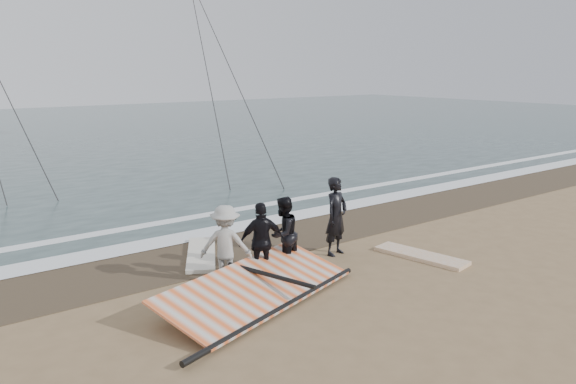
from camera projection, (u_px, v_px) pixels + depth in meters
The scene contains 10 objects.
ground at pixel (385, 298), 10.97m from camera, with size 120.00×120.00×0.00m, color #8C704C.
sea at pixel (17, 136), 36.80m from camera, with size 120.00×54.00×0.02m, color #233838.
wet_sand at pixel (257, 241), 14.49m from camera, with size 120.00×2.80×0.01m, color #4C3D2B.
foam_near at pixel (229, 228), 15.59m from camera, with size 120.00×0.90×0.01m, color white.
foam_far at pixel (200, 216), 16.92m from camera, with size 120.00×0.45×0.01m, color white.
man_main at pixel (336, 216), 13.33m from camera, with size 0.69×0.45×1.89m, color black.
board_white at pixel (421, 256), 13.28m from camera, with size 0.63×2.23×0.09m, color silver.
board_cream at pixel (201, 254), 13.36m from camera, with size 0.65×2.42×0.10m, color silver.
trio_cluster at pixel (254, 240), 11.85m from camera, with size 2.51×1.22×1.68m.
sail_rig at pixel (250, 289), 10.87m from camera, with size 4.70×2.95×0.52m.
Camera 1 is at (-7.65, -7.10, 4.40)m, focal length 35.00 mm.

